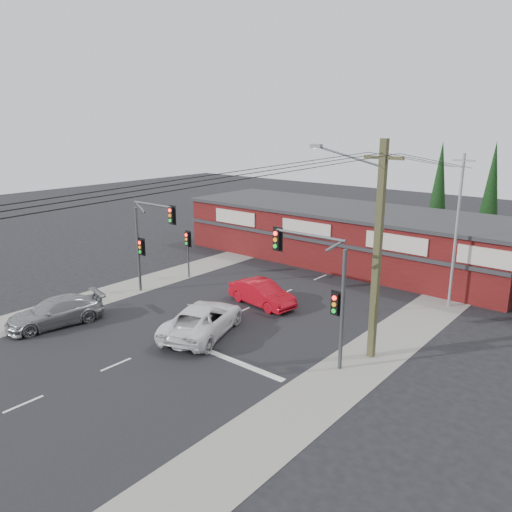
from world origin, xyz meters
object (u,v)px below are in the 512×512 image
Objects in this scene: silver_suv at (55,312)px; red_sedan at (262,293)px; white_suv at (203,319)px; utility_pole at (375,245)px; shop_building at (345,234)px.

silver_suv and red_sedan have the same top height.
utility_pole is at bearing -177.13° from white_suv.
utility_pole reaches higher than red_sedan.
shop_building is at bearing -104.40° from white_suv.
red_sedan is at bearing -106.19° from white_suv.
red_sedan is (-0.32, 5.25, -0.06)m from white_suv.
red_sedan is 0.45× the size of utility_pole.
utility_pole is at bearing -96.54° from red_sedan.
white_suv reaches higher than silver_suv.
shop_building is (-1.27, 11.98, 1.40)m from red_sedan.
white_suv is 1.13× the size of silver_suv.
red_sedan is 12.12m from shop_building.
silver_suv is at bearing -153.20° from utility_pole.
shop_building reaches higher than silver_suv.
utility_pole is (9.36, -14.00, 3.26)m from shop_building.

